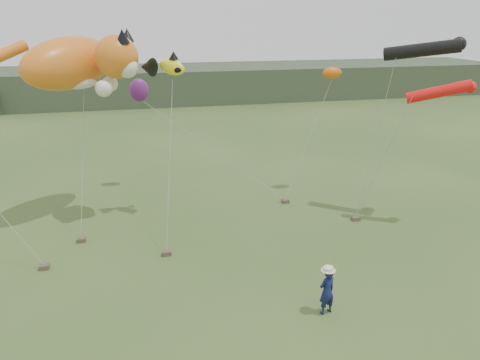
{
  "coord_description": "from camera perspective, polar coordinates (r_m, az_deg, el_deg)",
  "views": [
    {
      "loc": [
        -3.91,
        -15.14,
        9.9
      ],
      "look_at": [
        0.35,
        3.0,
        3.4
      ],
      "focal_mm": 35.0,
      "sensor_mm": 36.0,
      "label": 1
    }
  ],
  "objects": [
    {
      "name": "tube_kites",
      "position": [
        24.52,
        22.58,
        12.95
      ],
      "size": [
        3.49,
        3.59,
        3.06
      ],
      "color": "black",
      "rests_on": "ground"
    },
    {
      "name": "headland",
      "position": [
        60.37,
        -12.59,
        11.18
      ],
      "size": [
        90.0,
        13.0,
        4.0
      ],
      "color": "#2D3D28",
      "rests_on": "ground"
    },
    {
      "name": "sandbag_anchors",
      "position": [
        22.67,
        -5.22,
        -6.48
      ],
      "size": [
        15.25,
        5.02,
        0.2
      ],
      "color": "brown",
      "rests_on": "ground"
    },
    {
      "name": "misc_kites",
      "position": [
        27.41,
        -5.23,
        11.47
      ],
      "size": [
        11.7,
        3.7,
        2.02
      ],
      "color": "#DF5D0B",
      "rests_on": "ground"
    },
    {
      "name": "fish_kite",
      "position": [
        23.39,
        -9.39,
        13.51
      ],
      "size": [
        2.5,
        1.62,
        1.24
      ],
      "color": "yellow",
      "rests_on": "ground"
    },
    {
      "name": "ground",
      "position": [
        18.51,
        1.09,
        -13.11
      ],
      "size": [
        120.0,
        120.0,
        0.0
      ],
      "primitive_type": "plane",
      "color": "#385123",
      "rests_on": "ground"
    },
    {
      "name": "festival_attendant",
      "position": [
        17.01,
        10.54,
        -13.2
      ],
      "size": [
        0.72,
        0.57,
        1.74
      ],
      "primitive_type": "imported",
      "rotation": [
        0.0,
        0.0,
        3.42
      ],
      "color": "#121946",
      "rests_on": "ground"
    },
    {
      "name": "cat_kite",
      "position": [
        24.27,
        -18.97,
        13.38
      ],
      "size": [
        7.24,
        5.8,
        3.11
      ],
      "color": "orange",
      "rests_on": "ground"
    }
  ]
}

